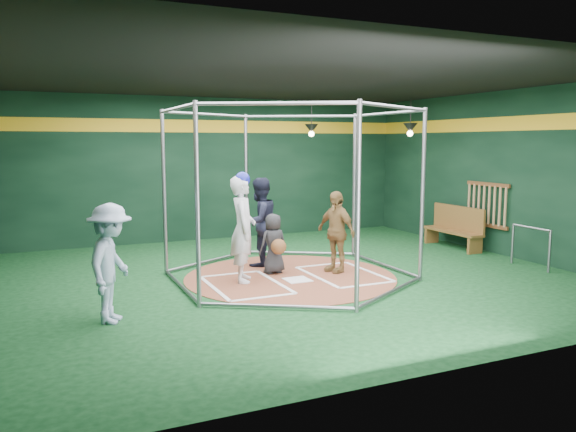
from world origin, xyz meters
name	(u,v)px	position (x,y,z in m)	size (l,w,h in m)	color
room_shell	(290,180)	(0.00, 0.01, 1.75)	(10.10, 9.10, 3.53)	black
clay_disc	(290,277)	(0.00, 0.00, 0.01)	(3.80, 3.80, 0.01)	brown
home_plate	(297,280)	(0.00, -0.30, 0.02)	(0.43, 0.43, 0.01)	white
batter_box_left	(245,285)	(-0.95, -0.25, 0.02)	(1.17, 1.77, 0.01)	white
batter_box_right	(343,274)	(0.95, -0.25, 0.02)	(1.17, 1.77, 0.01)	white
batting_cage	(290,194)	(0.00, 0.00, 1.50)	(4.05, 4.67, 3.00)	gray
bat_rack	(487,205)	(4.93, 0.40, 1.05)	(0.07, 1.25, 0.98)	brown
pendant_lamp_near	(311,129)	(2.20, 3.60, 2.74)	(0.34, 0.34, 0.90)	black
pendant_lamp_far	(410,128)	(4.00, 2.00, 2.74)	(0.34, 0.34, 0.90)	black
batter_figure	(243,228)	(-0.89, 0.02, 0.96)	(0.63, 0.78, 1.90)	silver
visitor_leopard	(336,232)	(0.94, 0.01, 0.77)	(0.89, 0.37, 1.51)	#B1894C
catcher_figure	(274,244)	(-0.18, 0.35, 0.56)	(0.58, 0.60, 1.11)	black
umpire	(260,222)	(-0.17, 1.09, 0.87)	(0.84, 0.65, 1.72)	black
bystander_blue	(111,263)	(-3.24, -1.33, 0.81)	(1.04, 0.60, 1.62)	#9EB4D1
dugout_bench	(455,227)	(4.62, 1.04, 0.49)	(0.39, 1.66, 0.97)	brown
steel_railing	(531,240)	(4.55, -1.20, 0.54)	(0.05, 0.94, 0.81)	gray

